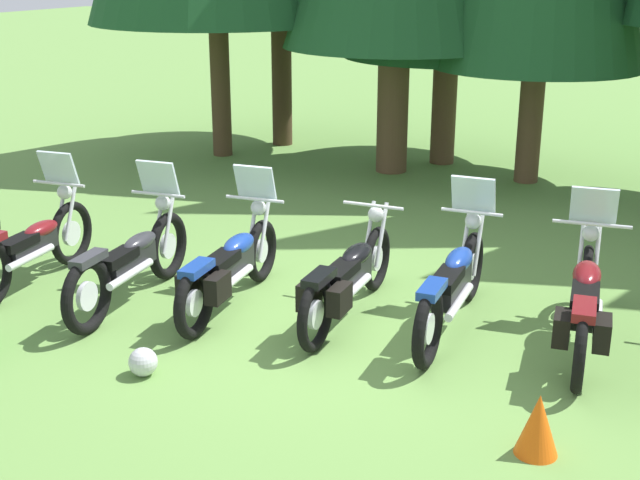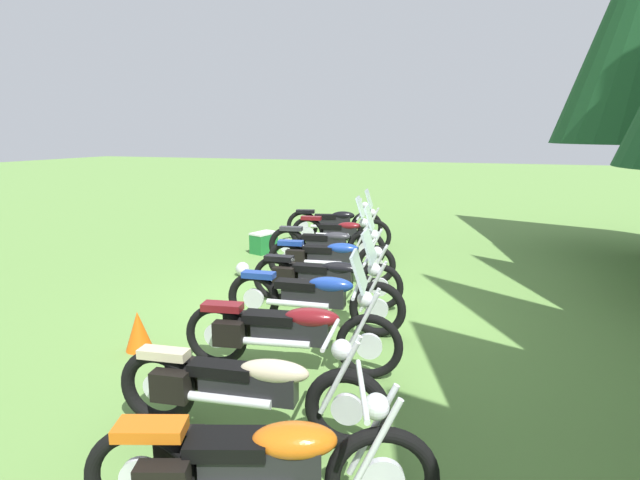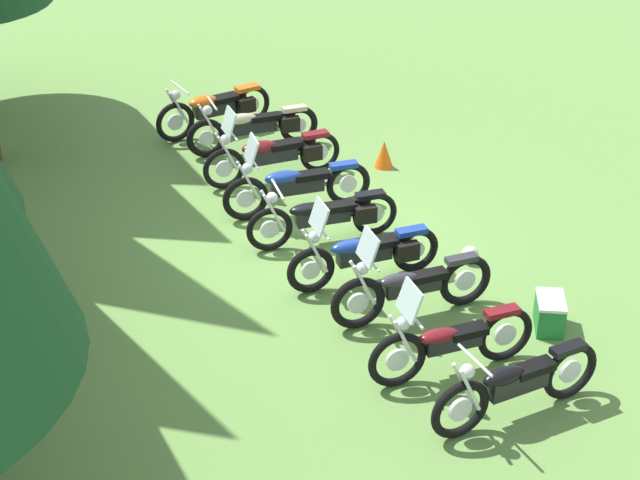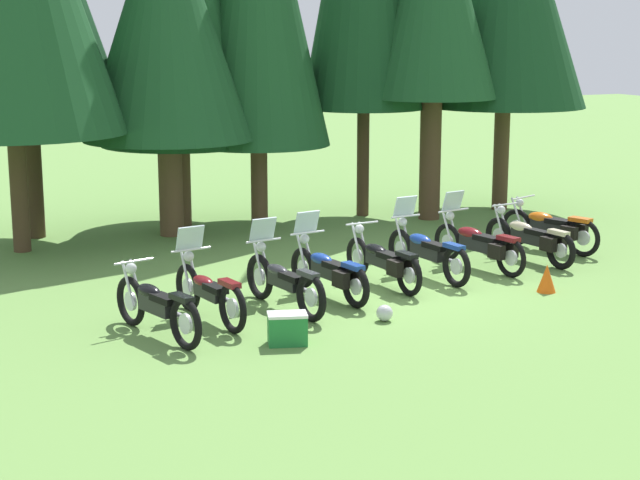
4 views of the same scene
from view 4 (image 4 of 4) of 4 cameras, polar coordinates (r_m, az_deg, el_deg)
The scene contains 14 objects.
ground_plane at distance 17.54m, azimuth 3.76°, elevation -2.66°, with size 80.00×80.00×0.00m, color #608C42.
motorcycle_0 at distance 14.79m, azimuth -9.18°, elevation -3.67°, with size 0.81×2.24×1.03m.
motorcycle_1 at distance 15.49m, azimuth -6.28°, elevation -2.87°, with size 0.67×2.21×1.39m.
motorcycle_2 at distance 16.03m, azimuth -2.07°, elevation -2.32°, with size 0.64×2.31×1.39m.
motorcycle_3 at distance 16.73m, azimuth 0.53°, elevation -1.74°, with size 0.75×2.27×1.36m.
motorcycle_4 at distance 17.52m, azimuth 3.62°, elevation -1.18°, with size 0.67×2.34×1.00m.
motorcycle_5 at distance 18.23m, azimuth 6.00°, elevation -0.60°, with size 0.63×2.41×1.38m.
motorcycle_6 at distance 18.97m, azimuth 8.95°, elevation -0.18°, with size 0.85×2.39×1.37m.
motorcycle_7 at distance 19.78m, azimuth 11.75°, elevation 0.09°, with size 0.71×2.41×1.01m.
motorcycle_8 at distance 20.78m, azimuth 12.85°, elevation 0.70°, with size 1.06×2.21×1.03m.
pine_tree_2 at distance 21.72m, azimuth -8.68°, elevation 12.38°, with size 3.62×3.62×7.29m.
picnic_cooler at distance 14.34m, azimuth -1.85°, elevation -5.01°, with size 0.64×0.51×0.45m.
traffic_cone at distance 17.55m, azimuth 12.62°, elevation -2.11°, with size 0.32×0.32×0.48m, color #EA590F.
dropped_helmet at distance 15.50m, azimuth 3.65°, elevation -4.12°, with size 0.25×0.25×0.25m, color silver.
Camera 4 is at (-8.21, -14.88, 4.37)m, focal length 56.94 mm.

